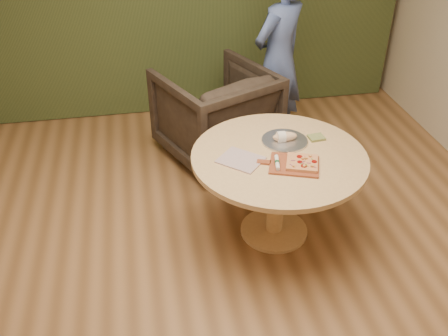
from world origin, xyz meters
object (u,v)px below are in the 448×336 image
serving_tray (285,141)px  armchair (216,110)px  flatbread_pizza (302,163)px  bread_roll (284,137)px  pizza_paddle (293,165)px  pedestal_table (278,170)px  cutlery_roll (277,163)px  person_standing (278,59)px

serving_tray → armchair: bearing=107.6°
flatbread_pizza → bread_roll: bread_roll is taller
flatbread_pizza → armchair: armchair is taller
pizza_paddle → armchair: size_ratio=0.47×
serving_tray → pedestal_table: bearing=-117.4°
pizza_paddle → serving_tray: bearing=103.5°
pizza_paddle → flatbread_pizza: (0.07, -0.01, 0.02)m
armchair → flatbread_pizza: bearing=80.1°
pedestal_table → flatbread_pizza: flatbread_pizza is taller
cutlery_roll → person_standing: 1.69m
pizza_paddle → armchair: bearing=122.0°
pizza_paddle → flatbread_pizza: size_ratio=1.69×
cutlery_roll → pizza_paddle: bearing=3.3°
pizza_paddle → serving_tray: size_ratio=1.33×
armchair → serving_tray: bearing=83.1°
pedestal_table → pizza_paddle: pizza_paddle is taller
flatbread_pizza → serving_tray: 0.35m
pedestal_table → cutlery_roll: 0.23m
cutlery_roll → armchair: armchair is taller
pizza_paddle → bread_roll: size_ratio=2.46×
bread_roll → flatbread_pizza: bearing=-84.0°
flatbread_pizza → serving_tray: flatbread_pizza is taller
armchair → pizza_paddle: bearing=77.8°
pedestal_table → flatbread_pizza: 0.27m
serving_tray → person_standing: 1.34m
pedestal_table → armchair: 1.32m
armchair → pedestal_table: bearing=77.0°
serving_tray → armchair: 1.20m
pedestal_table → cutlery_roll: cutlery_roll is taller
flatbread_pizza → armchair: size_ratio=0.28×
pizza_paddle → armchair: (-0.32, 1.45, -0.26)m
pizza_paddle → pedestal_table: bearing=128.6°
flatbread_pizza → armchair: bearing=104.6°
serving_tray → person_standing: size_ratio=0.20×
pizza_paddle → cutlery_roll: cutlery_roll is taller
pedestal_table → serving_tray: 0.25m
cutlery_roll → armchair: 1.48m
pizza_paddle → cutlery_roll: size_ratio=2.39×
flatbread_pizza → serving_tray: (-0.03, 0.35, -0.02)m
flatbread_pizza → cutlery_roll: bearing=171.0°
cutlery_roll → serving_tray: cutlery_roll is taller
serving_tray → bread_roll: 0.04m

